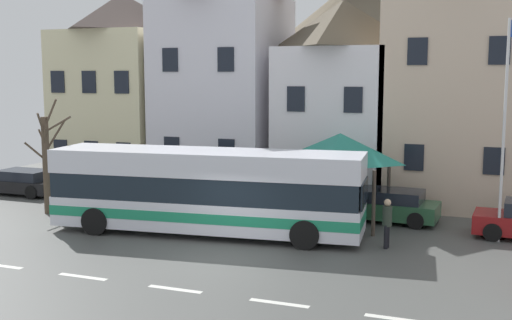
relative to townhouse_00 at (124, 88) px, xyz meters
name	(u,v)px	position (x,y,z in m)	size (l,w,h in m)	color
ground_plane	(219,261)	(11.02, -12.11, -5.05)	(40.00, 60.00, 0.07)	#4E4F4D
townhouse_00	(124,88)	(0.00, 0.00, 0.00)	(5.63, 6.28, 10.04)	beige
townhouse_01	(224,76)	(5.97, -0.15, 0.69)	(5.67, 5.97, 11.42)	white
townhouse_02	(342,99)	(11.99, 0.23, -0.39)	(5.07, 6.75, 9.26)	white
townhouse_03	(461,73)	(17.40, -0.24, 0.83)	(6.21, 5.81, 11.71)	beige
hilltop_castle	(415,36)	(13.26, 16.79, 3.43)	(38.99, 38.99, 22.49)	#675C4B
transit_bus	(207,192)	(9.23, -9.19, -3.47)	(11.60, 3.75, 3.07)	white
bus_shelter	(340,148)	(13.35, -5.75, -2.08)	(3.60, 3.60, 3.53)	#473D33
parked_car_01	(23,182)	(-2.41, -5.42, -4.42)	(3.97, 1.92, 1.19)	black
parked_car_02	(386,205)	(15.05, -4.85, -4.39)	(4.20, 2.12, 1.27)	#295736
pedestrian_00	(387,220)	(15.72, -8.84, -4.05)	(0.32, 0.33, 1.68)	black
pedestrian_01	(360,209)	(14.48, -7.24, -4.11)	(0.36, 0.35, 1.61)	black
public_bench	(400,203)	(15.40, -3.48, -4.54)	(1.72, 0.48, 0.87)	#33473D
flagpole	(507,116)	(19.31, -6.62, -0.61)	(0.95, 0.10, 7.67)	silver
bare_tree_00	(47,161)	(1.57, -8.47, -2.79)	(1.74, 1.43, 4.81)	brown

